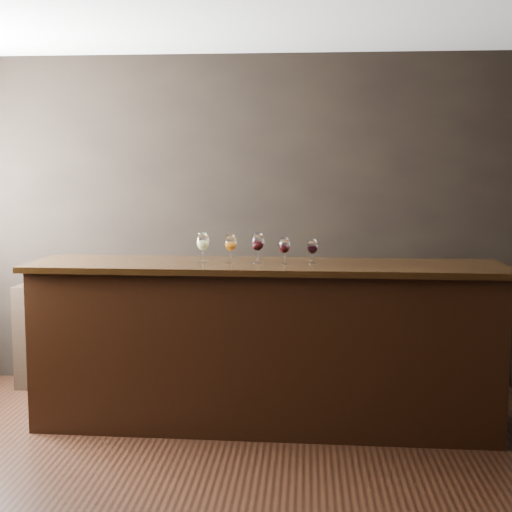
# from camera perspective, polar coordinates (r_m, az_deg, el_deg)

# --- Properties ---
(ground) EXTENTS (5.00, 5.00, 0.00)m
(ground) POSITION_cam_1_polar(r_m,az_deg,el_deg) (4.27, -6.73, -18.42)
(ground) COLOR black
(ground) RESTS_ON ground
(room_shell) EXTENTS (5.02, 4.52, 2.81)m
(room_shell) POSITION_cam_1_polar(r_m,az_deg,el_deg) (4.03, -10.05, 6.58)
(room_shell) COLOR black
(room_shell) RESTS_ON ground
(bar_counter) EXTENTS (3.26, 0.79, 1.13)m
(bar_counter) POSITION_cam_1_polar(r_m,az_deg,el_deg) (5.13, 0.68, -7.34)
(bar_counter) COLOR black
(bar_counter) RESTS_ON ground
(bar_top) EXTENTS (3.37, 0.87, 0.04)m
(bar_top) POSITION_cam_1_polar(r_m,az_deg,el_deg) (5.03, 0.69, -0.82)
(bar_top) COLOR black
(bar_top) RESTS_ON bar_counter
(back_bar_shelf) EXTENTS (2.42, 0.40, 0.87)m
(back_bar_shelf) POSITION_cam_1_polar(r_m,az_deg,el_deg) (6.11, -7.62, -6.39)
(back_bar_shelf) COLOR black
(back_bar_shelf) RESTS_ON ground
(glass_white) EXTENTS (0.09, 0.09, 0.21)m
(glass_white) POSITION_cam_1_polar(r_m,az_deg,el_deg) (5.08, -4.28, 1.11)
(glass_white) COLOR white
(glass_white) RESTS_ON bar_top
(glass_amber) EXTENTS (0.08, 0.08, 0.20)m
(glass_amber) POSITION_cam_1_polar(r_m,az_deg,el_deg) (5.06, -2.05, 1.01)
(glass_amber) COLOR white
(glass_amber) RESTS_ON bar_top
(glass_red_a) EXTENTS (0.09, 0.09, 0.22)m
(glass_red_a) POSITION_cam_1_polar(r_m,az_deg,el_deg) (5.01, 0.14, 1.08)
(glass_red_a) COLOR white
(glass_red_a) RESTS_ON bar_top
(glass_red_b) EXTENTS (0.08, 0.08, 0.19)m
(glass_red_b) POSITION_cam_1_polar(r_m,az_deg,el_deg) (4.96, 2.29, 0.81)
(glass_red_b) COLOR white
(glass_red_b) RESTS_ON bar_top
(glass_red_c) EXTENTS (0.07, 0.07, 0.17)m
(glass_red_c) POSITION_cam_1_polar(r_m,az_deg,el_deg) (5.00, 4.54, 0.72)
(glass_red_c) COLOR white
(glass_red_c) RESTS_ON bar_top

